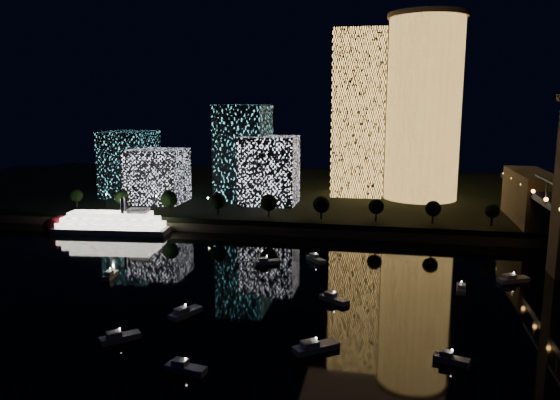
{
  "coord_description": "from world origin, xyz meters",
  "views": [
    {
      "loc": [
        13.57,
        -109.42,
        48.09
      ],
      "look_at": [
        -19.09,
        55.0,
        17.72
      ],
      "focal_mm": 35.0,
      "sensor_mm": 36.0,
      "label": 1
    }
  ],
  "objects": [
    {
      "name": "tower_cylindrical",
      "position": [
        28.18,
        140.81,
        45.25
      ],
      "size": [
        34.0,
        34.0,
        80.25
      ],
      "color": "#FDB651",
      "rests_on": "far_bank"
    },
    {
      "name": "street_lamps",
      "position": [
        -34.0,
        94.0,
        9.02
      ],
      "size": [
        132.7,
        0.7,
        5.65
      ],
      "color": "black",
      "rests_on": "far_bank"
    },
    {
      "name": "midrise_blocks",
      "position": [
        -65.13,
        119.48,
        21.42
      ],
      "size": [
        89.75,
        38.76,
        41.73
      ],
      "color": "white",
      "rests_on": "far_bank"
    },
    {
      "name": "far_bank",
      "position": [
        0.0,
        160.0,
        2.5
      ],
      "size": [
        420.0,
        160.0,
        5.0
      ],
      "primitive_type": "cube",
      "color": "black",
      "rests_on": "ground"
    },
    {
      "name": "riverboat",
      "position": [
        -88.03,
        71.02,
        3.53
      ],
      "size": [
        46.38,
        14.03,
        13.76
      ],
      "color": "silver",
      "rests_on": "ground"
    },
    {
      "name": "seawall",
      "position": [
        0.0,
        82.0,
        1.5
      ],
      "size": [
        420.0,
        6.0,
        3.0
      ],
      "primitive_type": "cube",
      "color": "#6B5E4C",
      "rests_on": "ground"
    },
    {
      "name": "motorboats",
      "position": [
        1.34,
        12.5,
        0.81
      ],
      "size": [
        124.26,
        78.5,
        2.78
      ],
      "color": "silver",
      "rests_on": "ground"
    },
    {
      "name": "ground",
      "position": [
        0.0,
        0.0,
        0.0
      ],
      "size": [
        520.0,
        520.0,
        0.0
      ],
      "primitive_type": "plane",
      "color": "black",
      "rests_on": "ground"
    },
    {
      "name": "esplanade_trees",
      "position": [
        -32.88,
        88.0,
        10.47
      ],
      "size": [
        165.26,
        6.59,
        8.8
      ],
      "color": "black",
      "rests_on": "far_bank"
    },
    {
      "name": "tower_rectangular",
      "position": [
        -0.08,
        146.87,
        42.38
      ],
      "size": [
        23.49,
        23.49,
        74.75
      ],
      "primitive_type": "cube",
      "color": "#FDB651",
      "rests_on": "far_bank"
    }
  ]
}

